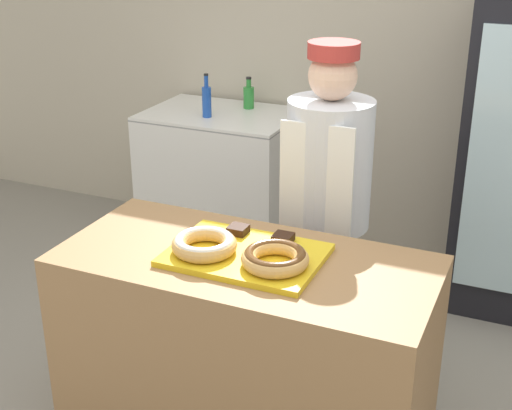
# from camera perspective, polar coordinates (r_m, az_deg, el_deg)

# --- Properties ---
(wall_back) EXTENTS (8.00, 0.06, 2.70)m
(wall_back) POSITION_cam_1_polar(r_m,az_deg,el_deg) (4.51, 10.67, 12.47)
(wall_back) COLOR #BCB29E
(wall_back) RESTS_ON ground_plane
(display_counter) EXTENTS (1.45, 0.68, 0.89)m
(display_counter) POSITION_cam_1_polar(r_m,az_deg,el_deg) (2.95, -0.80, -12.01)
(display_counter) COLOR #997047
(display_counter) RESTS_ON ground_plane
(serving_tray) EXTENTS (0.58, 0.42, 0.02)m
(serving_tray) POSITION_cam_1_polar(r_m,az_deg,el_deg) (2.71, -0.85, -4.03)
(serving_tray) COLOR yellow
(serving_tray) RESTS_ON display_counter
(donut_light_glaze) EXTENTS (0.25, 0.25, 0.06)m
(donut_light_glaze) POSITION_cam_1_polar(r_m,az_deg,el_deg) (2.70, -4.16, -3.09)
(donut_light_glaze) COLOR tan
(donut_light_glaze) RESTS_ON serving_tray
(donut_chocolate_glaze) EXTENTS (0.25, 0.25, 0.06)m
(donut_chocolate_glaze) POSITION_cam_1_polar(r_m,az_deg,el_deg) (2.59, 1.53, -4.21)
(donut_chocolate_glaze) COLOR tan
(donut_chocolate_glaze) RESTS_ON serving_tray
(brownie_back_left) EXTENTS (0.07, 0.07, 0.03)m
(brownie_back_left) POSITION_cam_1_polar(r_m,az_deg,el_deg) (2.85, -1.44, -1.99)
(brownie_back_left) COLOR black
(brownie_back_left) RESTS_ON serving_tray
(brownie_back_right) EXTENTS (0.07, 0.07, 0.03)m
(brownie_back_right) POSITION_cam_1_polar(r_m,az_deg,el_deg) (2.78, 2.18, -2.66)
(brownie_back_right) COLOR black
(brownie_back_right) RESTS_ON serving_tray
(baker_person) EXTENTS (0.38, 0.38, 1.61)m
(baker_person) POSITION_cam_1_polar(r_m,az_deg,el_deg) (3.26, 5.67, -0.57)
(baker_person) COLOR #4C4C51
(baker_person) RESTS_ON ground_plane
(chest_freezer) EXTENTS (0.95, 0.68, 0.92)m
(chest_freezer) POSITION_cam_1_polar(r_m,az_deg,el_deg) (4.70, -2.73, 2.02)
(chest_freezer) COLOR white
(chest_freezer) RESTS_ON ground_plane
(bottle_blue) EXTENTS (0.06, 0.06, 0.27)m
(bottle_blue) POSITION_cam_1_polar(r_m,az_deg,el_deg) (4.44, -3.97, 8.35)
(bottle_blue) COLOR #1E4CB2
(bottle_blue) RESTS_ON chest_freezer
(bottle_green) EXTENTS (0.07, 0.07, 0.20)m
(bottle_green) POSITION_cam_1_polar(r_m,az_deg,el_deg) (4.64, -0.59, 8.69)
(bottle_green) COLOR #2D8C38
(bottle_green) RESTS_ON chest_freezer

